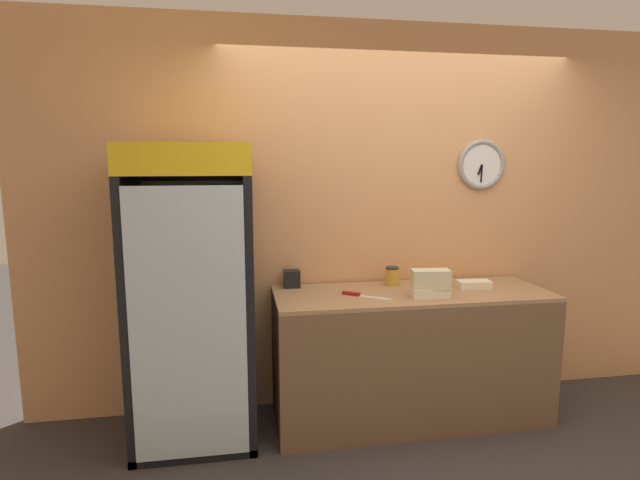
{
  "coord_description": "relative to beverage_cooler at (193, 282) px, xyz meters",
  "views": [
    {
      "loc": [
        -1.14,
        -2.22,
        1.75
      ],
      "look_at": [
        -0.61,
        0.92,
        1.25
      ],
      "focal_mm": 28.0,
      "sensor_mm": 36.0,
      "label": 1
    }
  ],
  "objects": [
    {
      "name": "wall_back",
      "position": [
        1.43,
        0.33,
        0.34
      ],
      "size": [
        5.2,
        0.09,
        2.7
      ],
      "color": "tan",
      "rests_on": "ground_plane"
    },
    {
      "name": "prep_counter",
      "position": [
        1.43,
        -0.04,
        -0.56
      ],
      "size": [
        1.84,
        0.64,
        0.89
      ],
      "color": "brown",
      "rests_on": "ground_plane"
    },
    {
      "name": "beverage_cooler",
      "position": [
        0.0,
        0.0,
        0.0
      ],
      "size": [
        0.74,
        0.66,
        1.86
      ],
      "color": "black",
      "rests_on": "ground_plane"
    },
    {
      "name": "sandwich_stack_bottom",
      "position": [
        1.49,
        -0.19,
        -0.09
      ],
      "size": [
        0.25,
        0.12,
        0.06
      ],
      "color": "beige",
      "rests_on": "prep_counter"
    },
    {
      "name": "sandwich_stack_middle",
      "position": [
        1.49,
        -0.19,
        -0.03
      ],
      "size": [
        0.25,
        0.14,
        0.06
      ],
      "color": "beige",
      "rests_on": "sandwich_stack_bottom"
    },
    {
      "name": "sandwich_stack_top",
      "position": [
        1.49,
        -0.19,
        0.03
      ],
      "size": [
        0.25,
        0.14,
        0.06
      ],
      "color": "beige",
      "rests_on": "sandwich_stack_middle"
    },
    {
      "name": "sandwich_flat_left",
      "position": [
        1.88,
        -0.02,
        -0.09
      ],
      "size": [
        0.23,
        0.13,
        0.05
      ],
      "color": "beige",
      "rests_on": "prep_counter"
    },
    {
      "name": "chefs_knife",
      "position": [
        1.05,
        -0.1,
        -0.11
      ],
      "size": [
        0.29,
        0.21,
        0.02
      ],
      "color": "silver",
      "rests_on": "prep_counter"
    },
    {
      "name": "condiment_jar",
      "position": [
        1.35,
        0.15,
        -0.05
      ],
      "size": [
        0.1,
        0.1,
        0.13
      ],
      "color": "gold",
      "rests_on": "prep_counter"
    },
    {
      "name": "napkin_dispenser",
      "position": [
        0.65,
        0.21,
        -0.06
      ],
      "size": [
        0.11,
        0.09,
        0.12
      ],
      "color": "black",
      "rests_on": "prep_counter"
    }
  ]
}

